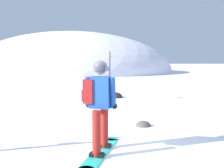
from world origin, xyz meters
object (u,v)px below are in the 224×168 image
at_px(snowboarder_main, 99,104).
at_px(rock_dark, 143,126).
at_px(piste_marker_near, 110,73).
at_px(rock_mid, 115,97).

height_order(snowboarder_main, rock_dark, snowboarder_main).
distance_m(piste_marker_near, rock_dark, 4.20).
xyz_separation_m(rock_dark, rock_mid, (-0.51, 5.03, 0.00)).
xyz_separation_m(piste_marker_near, rock_dark, (0.78, -3.95, -1.22)).
bearing_deg(piste_marker_near, rock_mid, 75.87).
relative_size(rock_dark, rock_mid, 0.57).
relative_size(piste_marker_near, rock_dark, 5.36).
distance_m(snowboarder_main, piste_marker_near, 5.77).
xyz_separation_m(snowboarder_main, rock_mid, (0.61, 6.83, -0.92)).
bearing_deg(rock_mid, snowboarder_main, -95.13).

